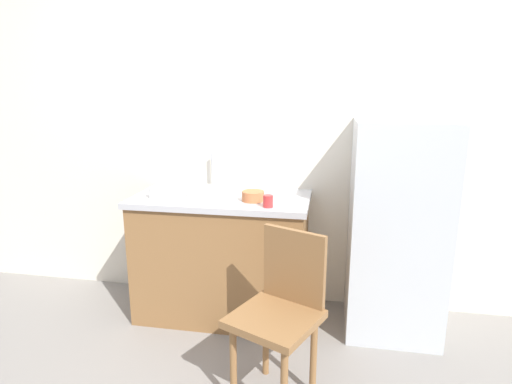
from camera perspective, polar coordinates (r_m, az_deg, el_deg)
ground_plane at (r=2.65m, az=-3.73°, el=-23.15°), size 8.00×8.00×0.00m
back_wall at (r=3.12m, az=0.38°, el=7.49°), size 4.80×0.10×2.50m
cabinet_base at (r=3.04m, az=-4.53°, el=-8.98°), size 1.17×0.60×0.84m
countertop at (r=2.89m, az=-4.70°, el=-0.91°), size 1.21×0.64×0.04m
faucet at (r=3.13m, az=-5.91°, el=2.94°), size 0.02×0.02×0.25m
refrigerator at (r=2.89m, az=18.54°, el=-4.86°), size 0.59×0.57×1.41m
chair at (r=2.23m, az=3.43°, el=-15.61°), size 0.53×0.53×0.89m
dish_tray at (r=2.93m, az=-6.13°, el=0.14°), size 0.28×0.20×0.05m
terracotta_bowl at (r=2.74m, az=-0.40°, el=-0.55°), size 0.15×0.15×0.07m
cup_red at (r=2.59m, az=1.66°, el=-1.26°), size 0.06×0.06×0.08m
cup_white at (r=2.90m, az=-13.74°, el=-0.09°), size 0.08×0.08×0.07m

